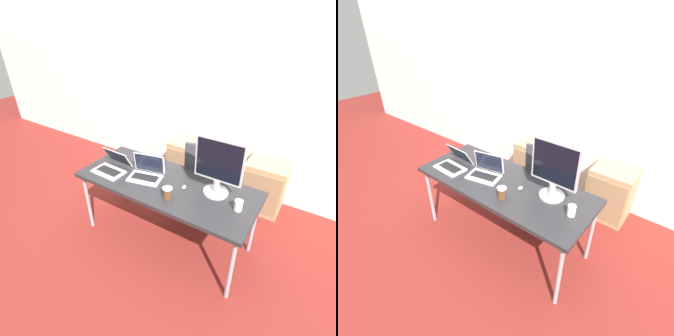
% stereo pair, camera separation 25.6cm
% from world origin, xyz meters
% --- Properties ---
extents(ground_plane, '(14.00, 14.00, 0.00)m').
position_xyz_m(ground_plane, '(0.00, 0.00, 0.00)').
color(ground_plane, maroon).
extents(wall_back, '(10.00, 0.05, 2.60)m').
position_xyz_m(wall_back, '(0.00, 1.37, 1.30)').
color(wall_back, silver).
rests_on(wall_back, ground_plane).
extents(desk, '(1.82, 0.75, 0.76)m').
position_xyz_m(desk, '(0.00, 0.00, 0.71)').
color(desk, '#28282B').
rests_on(desk, ground_plane).
extents(office_chair, '(0.58, 0.62, 1.05)m').
position_xyz_m(office_chair, '(0.17, 0.61, 0.38)').
color(office_chair, '#232326').
rests_on(office_chair, ground_plane).
extents(cabinet_left, '(0.48, 0.42, 0.66)m').
position_xyz_m(cabinet_left, '(-0.34, 1.12, 0.33)').
color(cabinet_left, tan).
rests_on(cabinet_left, ground_plane).
extents(cabinet_right, '(0.48, 0.42, 0.66)m').
position_xyz_m(cabinet_right, '(0.75, 1.12, 0.33)').
color(cabinet_right, tan).
rests_on(cabinet_right, ground_plane).
extents(laptop_left, '(0.34, 0.32, 0.21)m').
position_xyz_m(laptop_left, '(-0.62, -0.11, 0.80)').
color(laptop_left, silver).
rests_on(laptop_left, desk).
extents(laptop_right, '(0.37, 0.31, 0.23)m').
position_xyz_m(laptop_right, '(-0.22, -0.02, 0.81)').
color(laptop_right, silver).
rests_on(laptop_right, desk).
extents(monitor, '(0.45, 0.24, 0.56)m').
position_xyz_m(monitor, '(0.49, 0.11, 1.04)').
color(monitor, '#B7B7BC').
rests_on(monitor, desk).
extents(mouse, '(0.04, 0.06, 0.03)m').
position_xyz_m(mouse, '(0.20, 0.01, 0.77)').
color(mouse, silver).
rests_on(mouse, desk).
extents(coffee_cup_white, '(0.07, 0.07, 0.10)m').
position_xyz_m(coffee_cup_white, '(0.75, -0.02, 0.81)').
color(coffee_cup_white, white).
rests_on(coffee_cup_white, desk).
extents(coffee_cup_brown, '(0.09, 0.09, 0.11)m').
position_xyz_m(coffee_cup_brown, '(0.15, -0.20, 0.81)').
color(coffee_cup_brown, brown).
rests_on(coffee_cup_brown, desk).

